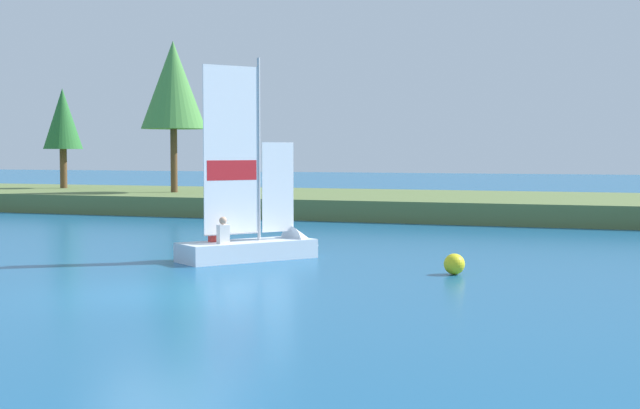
{
  "coord_description": "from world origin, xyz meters",
  "views": [
    {
      "loc": [
        9.23,
        -15.64,
        2.86
      ],
      "look_at": [
        -0.31,
        10.71,
        1.2
      ],
      "focal_mm": 50.64,
      "sensor_mm": 36.0,
      "label": 1
    }
  ],
  "objects_px": {
    "shoreline_tree_left": "(63,120)",
    "sailboat": "(265,241)",
    "shoreline_tree_midleft": "(173,85)",
    "channel_buoy": "(454,264)"
  },
  "relations": [
    {
      "from": "shoreline_tree_left",
      "to": "sailboat",
      "type": "xyz_separation_m",
      "value": [
        20.11,
        -19.11,
        -4.09
      ]
    },
    {
      "from": "shoreline_tree_midleft",
      "to": "channel_buoy",
      "type": "bearing_deg",
      "value": -46.18
    },
    {
      "from": "shoreline_tree_left",
      "to": "sailboat",
      "type": "height_order",
      "value": "shoreline_tree_left"
    },
    {
      "from": "shoreline_tree_midleft",
      "to": "sailboat",
      "type": "bearing_deg",
      "value": -54.3
    },
    {
      "from": "shoreline_tree_left",
      "to": "channel_buoy",
      "type": "height_order",
      "value": "shoreline_tree_left"
    },
    {
      "from": "shoreline_tree_left",
      "to": "channel_buoy",
      "type": "distance_m",
      "value": 33.01
    },
    {
      "from": "shoreline_tree_midleft",
      "to": "shoreline_tree_left",
      "type": "bearing_deg",
      "value": 163.82
    },
    {
      "from": "shoreline_tree_midleft",
      "to": "sailboat",
      "type": "height_order",
      "value": "shoreline_tree_midleft"
    },
    {
      "from": "shoreline_tree_midleft",
      "to": "sailboat",
      "type": "relative_size",
      "value": 1.3
    },
    {
      "from": "shoreline_tree_midleft",
      "to": "channel_buoy",
      "type": "height_order",
      "value": "shoreline_tree_midleft"
    }
  ]
}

